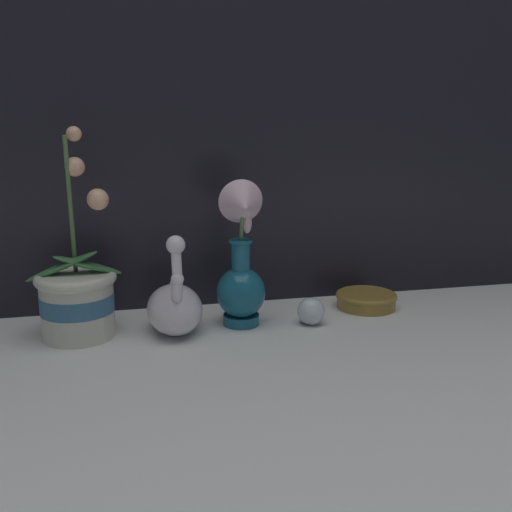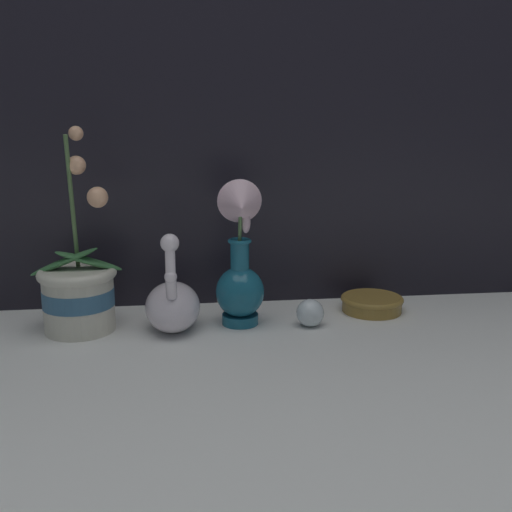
{
  "view_description": "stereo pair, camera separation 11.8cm",
  "coord_description": "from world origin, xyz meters",
  "px_view_note": "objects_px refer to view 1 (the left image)",
  "views": [
    {
      "loc": [
        -0.22,
        -0.99,
        0.4
      ],
      "look_at": [
        0.03,
        0.13,
        0.13
      ],
      "focal_mm": 42.0,
      "sensor_mm": 36.0,
      "label": 1
    },
    {
      "loc": [
        -0.11,
        -1.01,
        0.4
      ],
      "look_at": [
        0.03,
        0.13,
        0.13
      ],
      "focal_mm": 42.0,
      "sensor_mm": 36.0,
      "label": 2
    }
  ],
  "objects_px": {
    "orchid_potted_plant": "(77,296)",
    "amber_dish": "(366,299)",
    "blue_vase": "(244,270)",
    "swan_figurine": "(175,306)",
    "glass_sphere": "(311,311)"
  },
  "relations": [
    {
      "from": "orchid_potted_plant",
      "to": "amber_dish",
      "type": "xyz_separation_m",
      "value": [
        0.59,
        0.04,
        -0.06
      ]
    },
    {
      "from": "blue_vase",
      "to": "amber_dish",
      "type": "height_order",
      "value": "blue_vase"
    },
    {
      "from": "glass_sphere",
      "to": "amber_dish",
      "type": "bearing_deg",
      "value": 26.87
    },
    {
      "from": "amber_dish",
      "to": "blue_vase",
      "type": "bearing_deg",
      "value": -169.62
    },
    {
      "from": "swan_figurine",
      "to": "glass_sphere",
      "type": "distance_m",
      "value": 0.27
    },
    {
      "from": "orchid_potted_plant",
      "to": "amber_dish",
      "type": "bearing_deg",
      "value": 4.22
    },
    {
      "from": "glass_sphere",
      "to": "orchid_potted_plant",
      "type": "bearing_deg",
      "value": 175.89
    },
    {
      "from": "blue_vase",
      "to": "amber_dish",
      "type": "distance_m",
      "value": 0.3
    },
    {
      "from": "orchid_potted_plant",
      "to": "glass_sphere",
      "type": "xyz_separation_m",
      "value": [
        0.45,
        -0.03,
        -0.05
      ]
    },
    {
      "from": "orchid_potted_plant",
      "to": "amber_dish",
      "type": "height_order",
      "value": "orchid_potted_plant"
    },
    {
      "from": "swan_figurine",
      "to": "blue_vase",
      "type": "relative_size",
      "value": 0.7
    },
    {
      "from": "orchid_potted_plant",
      "to": "blue_vase",
      "type": "distance_m",
      "value": 0.32
    },
    {
      "from": "swan_figurine",
      "to": "blue_vase",
      "type": "height_order",
      "value": "blue_vase"
    },
    {
      "from": "orchid_potted_plant",
      "to": "blue_vase",
      "type": "height_order",
      "value": "orchid_potted_plant"
    },
    {
      "from": "glass_sphere",
      "to": "blue_vase",
      "type": "bearing_deg",
      "value": 169.52
    }
  ]
}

